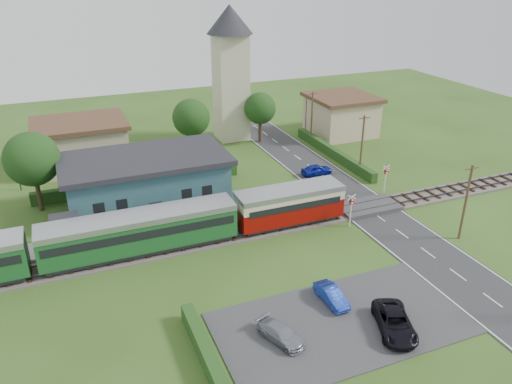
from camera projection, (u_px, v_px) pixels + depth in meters
name	position (u px, v px, depth m)	size (l,w,h in m)	color
ground	(285.00, 237.00, 44.46)	(120.00, 120.00, 0.00)	#2D4C19
railway_track	(276.00, 226.00, 46.09)	(76.00, 3.20, 0.49)	#4C443D
road	(379.00, 217.00, 47.88)	(6.00, 70.00, 0.05)	#28282B
car_park	(341.00, 323.00, 33.83)	(17.00, 9.00, 0.08)	#333335
crossing_deck	(368.00, 207.00, 49.48)	(6.20, 3.40, 0.45)	#333335
platform	(161.00, 229.00, 45.29)	(30.00, 3.00, 0.45)	gray
equipment_hut	(66.00, 231.00, 41.91)	(2.30, 2.30, 2.55)	#C1B999
station_building	(146.00, 181.00, 49.13)	(16.00, 9.00, 5.30)	#2F5F6B
train	(100.00, 239.00, 39.90)	(43.20, 2.90, 3.40)	#232328
church_tower	(230.00, 64.00, 65.44)	(6.00, 6.00, 17.60)	#C1B999
house_west	(81.00, 143.00, 59.15)	(10.80, 8.80, 5.50)	tan
house_east	(341.00, 115.00, 70.34)	(8.80, 8.80, 5.50)	tan
hedge_carpark	(206.00, 354.00, 30.33)	(0.80, 9.00, 1.20)	#193814
hedge_roadside	(333.00, 153.00, 62.54)	(0.80, 18.00, 1.20)	#193814
hedge_station	(140.00, 183.00, 53.78)	(22.00, 0.80, 1.30)	#193814
tree_a	(32.00, 159.00, 47.10)	(5.20, 5.20, 8.00)	#332316
tree_b	(191.00, 118.00, 61.01)	(4.60, 4.60, 7.34)	#332316
tree_c	(260.00, 108.00, 66.28)	(4.20, 4.20, 6.78)	#332316
utility_pole_b	(466.00, 202.00, 42.78)	(1.40, 0.22, 7.00)	#473321
utility_pole_c	(362.00, 144.00, 56.23)	(1.40, 0.22, 7.00)	#473321
utility_pole_d	(312.00, 117.00, 66.32)	(1.40, 0.22, 7.00)	#473321
crossing_signal_near	(351.00, 206.00, 45.42)	(0.84, 0.28, 3.28)	silver
crossing_signal_far	(386.00, 175.00, 51.93)	(0.84, 0.28, 3.28)	silver
streetlamp_west	(16.00, 164.00, 52.44)	(0.30, 0.30, 5.15)	#3F3F47
streetlamp_east	(306.00, 110.00, 71.39)	(0.30, 0.30, 5.15)	#3F3F47
car_on_road	(317.00, 170.00, 57.26)	(1.44, 3.57, 1.22)	#0D1A93
car_park_blue	(331.00, 295.00, 35.66)	(1.17, 3.37, 1.11)	#17349E
car_park_silver	(281.00, 334.00, 32.03)	(1.44, 3.55, 1.03)	gray
car_park_dark	(395.00, 322.00, 32.83)	(2.16, 4.68, 1.30)	black
pedestrian_near	(251.00, 202.00, 48.03)	(0.65, 0.42, 1.77)	gray
pedestrian_far	(89.00, 231.00, 42.75)	(0.86, 0.67, 1.77)	gray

